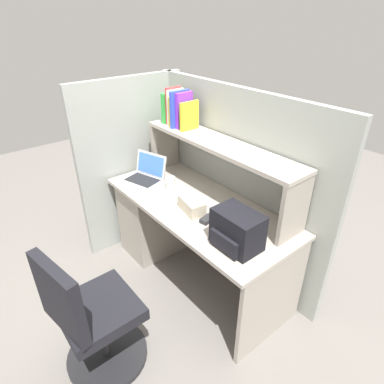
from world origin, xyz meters
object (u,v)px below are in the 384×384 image
(laptop, at_px, (146,175))
(computer_mouse, at_px, (207,219))
(office_chair, at_px, (92,322))
(paper_cup, at_px, (171,183))
(tissue_box, at_px, (192,205))
(backpack, at_px, (237,230))

(laptop, relative_size, computer_mouse, 3.57)
(laptop, distance_m, office_chair, 1.27)
(laptop, bearing_deg, computer_mouse, -0.45)
(computer_mouse, bearing_deg, laptop, 169.13)
(office_chair, bearing_deg, paper_cup, -71.10)
(computer_mouse, xyz_separation_m, tissue_box, (-0.17, -0.00, 0.03))
(tissue_box, bearing_deg, paper_cup, 178.15)
(tissue_box, relative_size, office_chair, 0.24)
(laptop, distance_m, paper_cup, 0.27)
(laptop, relative_size, paper_cup, 3.60)
(laptop, height_order, office_chair, laptop)
(laptop, distance_m, backpack, 1.12)
(computer_mouse, height_order, office_chair, office_chair)
(office_chair, bearing_deg, computer_mouse, -100.16)
(tissue_box, bearing_deg, computer_mouse, 11.15)
(computer_mouse, distance_m, tissue_box, 0.17)
(laptop, bearing_deg, office_chair, -48.56)
(paper_cup, height_order, office_chair, office_chair)
(laptop, bearing_deg, paper_cup, 16.12)
(laptop, distance_m, tissue_box, 0.64)
(tissue_box, bearing_deg, laptop, -170.28)
(paper_cup, bearing_deg, laptop, -163.88)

